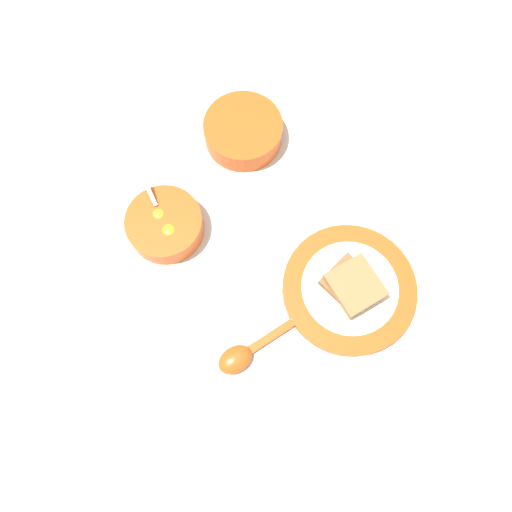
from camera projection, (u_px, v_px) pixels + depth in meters
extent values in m
plane|color=beige|center=(246.00, 237.00, 0.88)|extent=(3.00, 3.00, 0.00)
cylinder|color=#DB5119|center=(165.00, 225.00, 0.87)|extent=(0.13, 0.13, 0.04)
cylinder|color=white|center=(165.00, 224.00, 0.86)|extent=(0.11, 0.11, 0.02)
ellipsoid|color=yellow|center=(159.00, 215.00, 0.86)|extent=(0.03, 0.03, 0.01)
ellipsoid|color=yellow|center=(169.00, 230.00, 0.85)|extent=(0.03, 0.03, 0.02)
cylinder|color=black|center=(156.00, 220.00, 0.85)|extent=(0.03, 0.03, 0.00)
ellipsoid|color=silver|center=(160.00, 215.00, 0.85)|extent=(0.03, 0.02, 0.01)
cube|color=silver|center=(149.00, 191.00, 0.85)|extent=(0.05, 0.03, 0.03)
cylinder|color=#DB5119|center=(349.00, 289.00, 0.85)|extent=(0.23, 0.23, 0.02)
cylinder|color=white|center=(350.00, 288.00, 0.84)|extent=(0.16, 0.16, 0.00)
cube|color=brown|center=(351.00, 284.00, 0.83)|extent=(0.11, 0.11, 0.02)
cube|color=#9E7042|center=(356.00, 285.00, 0.82)|extent=(0.11, 0.11, 0.02)
ellipsoid|color=#DB5119|center=(235.00, 360.00, 0.81)|extent=(0.07, 0.07, 0.03)
cube|color=#DB5119|center=(270.00, 337.00, 0.82)|extent=(0.06, 0.08, 0.01)
cylinder|color=#DB5119|center=(243.00, 132.00, 0.92)|extent=(0.15, 0.15, 0.05)
cylinder|color=white|center=(242.00, 127.00, 0.91)|extent=(0.12, 0.12, 0.01)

